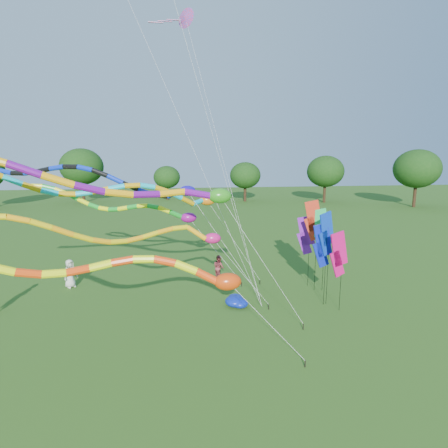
{
  "coord_description": "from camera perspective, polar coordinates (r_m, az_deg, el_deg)",
  "views": [
    {
      "loc": [
        -2.15,
        -14.26,
        8.26
      ],
      "look_at": [
        0.48,
        4.13,
        4.8
      ],
      "focal_mm": 30.0,
      "sensor_mm": 36.0,
      "label": 1
    }
  ],
  "objects": [
    {
      "name": "ground",
      "position": [
        16.62,
        0.39,
        -19.25
      ],
      "size": [
        160.0,
        160.0,
        0.0
      ],
      "primitive_type": "plane",
      "color": "#265B18",
      "rests_on": "ground"
    },
    {
      "name": "tree_ring",
      "position": [
        15.48,
        23.72,
        -0.19
      ],
      "size": [
        122.16,
        120.95,
        9.66
      ],
      "color": "#382314",
      "rests_on": "ground"
    },
    {
      "name": "tube_kite_red",
      "position": [
        13.59,
        -16.04,
        -6.65
      ],
      "size": [
        13.82,
        1.42,
        6.43
      ],
      "rotation": [
        0.0,
        0.0,
        0.01
      ],
      "color": "black",
      "rests_on": "ground"
    },
    {
      "name": "tube_kite_orange",
      "position": [
        16.75,
        -14.25,
        -1.33
      ],
      "size": [
        13.05,
        4.46,
        6.74
      ],
      "rotation": [
        0.0,
        0.0,
        0.3
      ],
      "color": "black",
      "rests_on": "ground"
    },
    {
      "name": "tube_kite_purple",
      "position": [
        15.37,
        -22.66,
        6.61
      ],
      "size": [
        18.97,
        2.13,
        9.49
      ],
      "rotation": [
        0.0,
        0.0,
        0.1
      ],
      "color": "black",
      "rests_on": "ground"
    },
    {
      "name": "tube_kite_blue",
      "position": [
        20.53,
        -16.66,
        6.24
      ],
      "size": [
        14.38,
        1.79,
        8.34
      ],
      "rotation": [
        0.0,
        0.0,
        -0.08
      ],
      "color": "black",
      "rests_on": "ground"
    },
    {
      "name": "tube_kite_cyan",
      "position": [
        19.69,
        -12.58,
        4.54
      ],
      "size": [
        13.33,
        5.1,
        8.19
      ],
      "rotation": [
        0.0,
        0.0,
        0.39
      ],
      "color": "black",
      "rests_on": "ground"
    },
    {
      "name": "tube_kite_green",
      "position": [
        24.22,
        -13.69,
        2.46
      ],
      "size": [
        12.93,
        3.24,
        6.96
      ],
      "rotation": [
        0.0,
        0.0,
        -0.23
      ],
      "color": "black",
      "rests_on": "ground"
    },
    {
      "name": "delta_kite_high_c",
      "position": [
        26.42,
        -5.94,
        28.79
      ],
      "size": [
        5.75,
        7.68,
        17.98
      ],
      "rotation": [
        0.0,
        0.0,
        0.77
      ],
      "color": "black",
      "rests_on": "ground"
    },
    {
      "name": "banner_pole_red",
      "position": [
        23.0,
        13.43,
        0.49
      ],
      "size": [
        1.15,
        0.31,
        5.63
      ],
      "rotation": [
        0.0,
        0.0,
        -0.21
      ],
      "color": "black",
      "rests_on": "ground"
    },
    {
      "name": "banner_pole_green",
      "position": [
        23.12,
        14.53,
        -0.73
      ],
      "size": [
        1.12,
        0.46,
        5.14
      ],
      "rotation": [
        0.0,
        0.0,
        -0.34
      ],
      "color": "black",
      "rests_on": "ground"
    },
    {
      "name": "banner_pole_blue_a",
      "position": [
        20.93,
        15.34,
        -1.54
      ],
      "size": [
        1.09,
        0.55,
        5.28
      ],
      "rotation": [
        0.0,
        0.0,
        0.42
      ],
      "color": "black",
      "rests_on": "ground"
    },
    {
      "name": "banner_pole_magenta_b",
      "position": [
        20.46,
        17.05,
        -4.44
      ],
      "size": [
        1.15,
        0.35,
        4.39
      ],
      "rotation": [
        0.0,
        0.0,
        0.24
      ],
      "color": "black",
      "rests_on": "ground"
    },
    {
      "name": "banner_pole_violet",
      "position": [
        23.96,
        12.33,
        -1.71
      ],
      "size": [
        1.11,
        0.48,
        4.53
      ],
      "rotation": [
        0.0,
        0.0,
        -0.36
      ],
      "color": "black",
      "rests_on": "ground"
    },
    {
      "name": "banner_pole_blue_b",
      "position": [
        20.99,
        14.73,
        -3.17
      ],
      "size": [
        1.16,
        0.13,
        4.67
      ],
      "rotation": [
        0.0,
        0.0,
        0.04
      ],
      "color": "black",
      "rests_on": "ground"
    },
    {
      "name": "blue_nylon_heap",
      "position": [
        21.51,
        1.52,
        -11.32
      ],
      "size": [
        1.42,
        1.61,
        0.56
      ],
      "color": "#0C22A0",
      "rests_on": "ground"
    },
    {
      "name": "person_a",
      "position": [
        25.6,
        -22.4,
        -6.98
      ],
      "size": [
        1.03,
        1.02,
        1.8
      ],
      "primitive_type": "imported",
      "rotation": [
        0.0,
        0.0,
        0.77
      ],
      "color": "beige",
      "rests_on": "ground"
    },
    {
      "name": "person_c",
      "position": [
        25.16,
        -0.8,
        -6.62
      ],
      "size": [
        0.93,
        1.01,
        1.67
      ],
      "primitive_type": "imported",
      "rotation": [
        0.0,
        0.0,
        2.04
      ],
      "color": "#91343B",
      "rests_on": "ground"
    }
  ]
}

